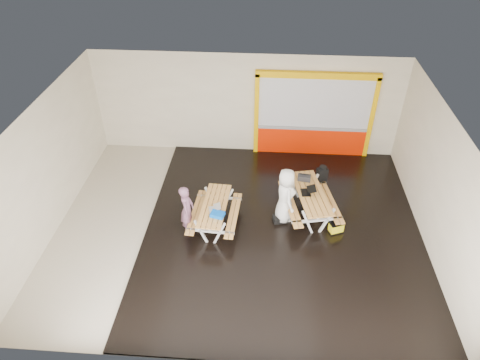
# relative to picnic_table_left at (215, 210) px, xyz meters

# --- Properties ---
(room) EXTENTS (10.02, 8.02, 3.52)m
(room) POSITION_rel_picnic_table_left_xyz_m (0.63, -0.06, 1.17)
(room) COLOR beige
(room) RESTS_ON ground
(deck) EXTENTS (7.50, 7.98, 0.05)m
(deck) POSITION_rel_picnic_table_left_xyz_m (1.88, -0.06, -0.55)
(deck) COLOR black
(deck) RESTS_ON room
(kiosk) EXTENTS (3.88, 0.16, 3.00)m
(kiosk) POSITION_rel_picnic_table_left_xyz_m (2.83, 3.87, 0.87)
(kiosk) COLOR #EF2200
(kiosk) RESTS_ON room
(picnic_table_left) EXTENTS (1.37, 1.94, 0.75)m
(picnic_table_left) POSITION_rel_picnic_table_left_xyz_m (0.00, 0.00, 0.00)
(picnic_table_left) COLOR #DA9D50
(picnic_table_left) RESTS_ON deck
(picnic_table_right) EXTENTS (1.78, 2.29, 0.82)m
(picnic_table_right) POSITION_rel_picnic_table_left_xyz_m (2.62, 0.65, 0.05)
(picnic_table_right) COLOR #DA9D50
(picnic_table_right) RESTS_ON deck
(person_left) EXTENTS (0.36, 0.54, 1.46)m
(person_left) POSITION_rel_picnic_table_left_xyz_m (-0.70, -0.28, 0.21)
(person_left) COLOR #774D66
(person_left) RESTS_ON deck
(person_right) EXTENTS (0.72, 0.92, 1.66)m
(person_right) POSITION_rel_picnic_table_left_xyz_m (1.91, 0.41, 0.28)
(person_right) COLOR white
(person_right) RESTS_ON deck
(laptop_left) EXTENTS (0.37, 0.35, 0.13)m
(laptop_left) POSITION_rel_picnic_table_left_xyz_m (0.02, -0.20, 0.22)
(laptop_left) COLOR silver
(laptop_left) RESTS_ON picnic_table_left
(laptop_right) EXTENTS (0.43, 0.39, 0.17)m
(laptop_right) POSITION_rel_picnic_table_left_xyz_m (2.53, 0.63, 0.30)
(laptop_right) COLOR black
(laptop_right) RESTS_ON picnic_table_right
(blue_pouch) EXTENTS (0.39, 0.32, 0.10)m
(blue_pouch) POSITION_rel_picnic_table_left_xyz_m (0.13, -0.44, 0.23)
(blue_pouch) COLOR blue
(blue_pouch) RESTS_ON picnic_table_left
(toolbox) EXTENTS (0.39, 0.23, 0.21)m
(toolbox) POSITION_rel_picnic_table_left_xyz_m (2.45, 1.21, 0.33)
(toolbox) COLOR black
(toolbox) RESTS_ON picnic_table_right
(backpack) EXTENTS (0.37, 0.30, 0.53)m
(backpack) POSITION_rel_picnic_table_left_xyz_m (3.02, 1.67, 0.17)
(backpack) COLOR black
(backpack) RESTS_ON picnic_table_right
(dark_case) EXTENTS (0.45, 0.38, 0.15)m
(dark_case) POSITION_rel_picnic_table_left_xyz_m (1.81, 0.27, -0.45)
(dark_case) COLOR black
(dark_case) RESTS_ON deck
(fluke_bag) EXTENTS (0.44, 0.37, 0.33)m
(fluke_bag) POSITION_rel_picnic_table_left_xyz_m (3.32, -0.06, -0.37)
(fluke_bag) COLOR black
(fluke_bag) RESTS_ON deck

